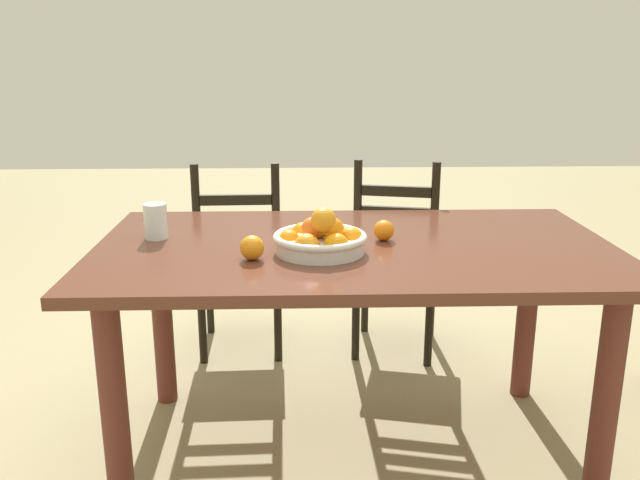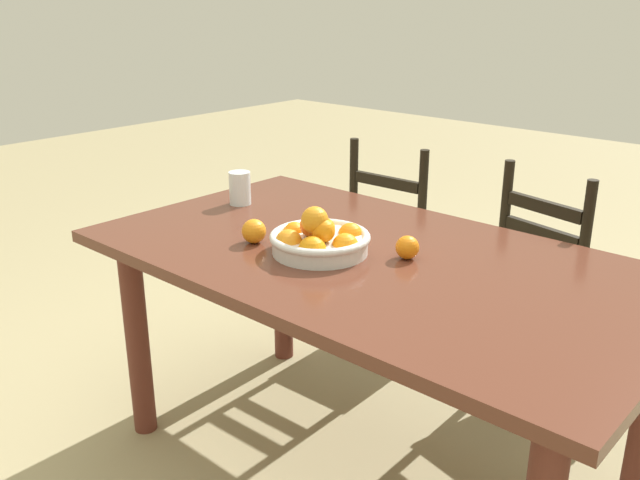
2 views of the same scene
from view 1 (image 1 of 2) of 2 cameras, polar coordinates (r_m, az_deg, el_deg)
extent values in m
plane|color=tan|center=(2.52, 2.75, -17.15)|extent=(12.00, 12.00, 0.00)
cube|color=#582D20|center=(2.20, 3.00, -0.78)|extent=(1.70, 0.96, 0.04)
cylinder|color=#5E2B21|center=(2.09, -17.21, -13.78)|extent=(0.08, 0.08, 0.72)
cylinder|color=#5E2B21|center=(2.21, 23.29, -12.66)|extent=(0.08, 0.08, 0.72)
cylinder|color=#5E2B21|center=(2.71, -13.36, -6.44)|extent=(0.08, 0.08, 0.72)
cylinder|color=#5E2B21|center=(2.81, 17.30, -5.96)|extent=(0.08, 0.08, 0.72)
cube|color=black|center=(3.11, 6.60, -1.82)|extent=(0.46, 0.46, 0.03)
cylinder|color=black|center=(3.33, 9.55, -4.78)|extent=(0.04, 0.04, 0.42)
cylinder|color=black|center=(3.35, 3.89, -4.46)|extent=(0.04, 0.04, 0.42)
cylinder|color=black|center=(3.02, 9.34, -6.95)|extent=(0.04, 0.04, 0.42)
cylinder|color=black|center=(3.05, 3.09, -6.57)|extent=(0.04, 0.04, 0.42)
cylinder|color=black|center=(2.87, 9.76, 1.85)|extent=(0.04, 0.04, 0.48)
cylinder|color=black|center=(2.90, 3.23, 2.18)|extent=(0.04, 0.04, 0.48)
cube|color=black|center=(2.90, 6.44, 0.66)|extent=(0.29, 0.09, 0.04)
cube|color=black|center=(2.88, 6.50, 2.40)|extent=(0.29, 0.09, 0.04)
cube|color=black|center=(2.86, 6.55, 4.17)|extent=(0.29, 0.09, 0.04)
cube|color=black|center=(3.13, -6.84, -1.74)|extent=(0.41, 0.41, 0.03)
cylinder|color=black|center=(3.35, -3.64, -4.44)|extent=(0.04, 0.04, 0.42)
cylinder|color=black|center=(3.37, -9.46, -4.51)|extent=(0.04, 0.04, 0.42)
cylinder|color=black|center=(3.04, -3.64, -6.66)|extent=(0.04, 0.04, 0.42)
cylinder|color=black|center=(3.06, -10.08, -6.72)|extent=(0.04, 0.04, 0.42)
cylinder|color=black|center=(2.89, -3.80, 1.99)|extent=(0.04, 0.04, 0.47)
cylinder|color=black|center=(2.91, -10.52, 1.86)|extent=(0.04, 0.04, 0.47)
cube|color=black|center=(2.91, -7.15, 1.19)|extent=(0.31, 0.03, 0.04)
cube|color=black|center=(2.88, -7.23, 3.44)|extent=(0.31, 0.03, 0.04)
cylinder|color=silver|center=(2.10, 0.00, -0.39)|extent=(0.28, 0.28, 0.05)
torus|color=silver|center=(2.09, 0.00, 0.27)|extent=(0.30, 0.30, 0.02)
sphere|color=orange|center=(2.09, 2.66, 0.10)|extent=(0.08, 0.08, 0.08)
sphere|color=orange|center=(2.18, 1.09, 0.70)|extent=(0.08, 0.08, 0.08)
sphere|color=orange|center=(2.17, -1.51, 0.61)|extent=(0.07, 0.07, 0.07)
sphere|color=orange|center=(2.08, -2.66, -0.05)|extent=(0.07, 0.07, 0.07)
sphere|color=orange|center=(2.01, -1.15, -0.58)|extent=(0.08, 0.08, 0.08)
sphere|color=orange|center=(2.01, 1.41, -0.55)|extent=(0.08, 0.08, 0.08)
sphere|color=orange|center=(2.04, 0.30, 1.69)|extent=(0.08, 0.08, 0.08)
sphere|color=orange|center=(2.05, 1.09, 0.99)|extent=(0.07, 0.07, 0.07)
sphere|color=orange|center=(2.08, -0.09, 1.15)|extent=(0.07, 0.07, 0.07)
sphere|color=orange|center=(2.07, -0.67, 1.02)|extent=(0.07, 0.07, 0.07)
sphere|color=orange|center=(2.24, 5.50, 0.83)|extent=(0.07, 0.07, 0.07)
sphere|color=orange|center=(2.03, -5.84, -0.65)|extent=(0.07, 0.07, 0.07)
cylinder|color=silver|center=(2.31, -13.90, 1.57)|extent=(0.08, 0.08, 0.12)
camera|label=2|loc=(1.46, 65.63, 11.12)|focal=38.42mm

